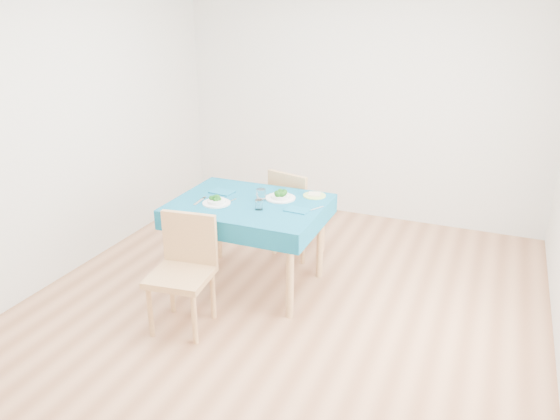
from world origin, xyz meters
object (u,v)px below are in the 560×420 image
at_px(chair_near, 179,263).
at_px(chair_far, 299,202).
at_px(bowl_near, 216,200).
at_px(table, 250,244).
at_px(side_plate, 314,196).
at_px(bowl_far, 280,194).

bearing_deg(chair_near, chair_far, 70.47).
bearing_deg(bowl_near, table, 30.98).
xyz_separation_m(bowl_near, side_plate, (0.67, 0.48, -0.03)).
distance_m(table, side_plate, 0.68).
relative_size(bowl_near, bowl_far, 0.91).
height_order(bowl_far, side_plate, bowl_far).
bearing_deg(side_plate, table, -142.74).
height_order(table, chair_far, chair_far).
bearing_deg(chair_far, table, 92.85).
xyz_separation_m(chair_far, bowl_near, (-0.38, -0.88, 0.27)).
distance_m(chair_far, bowl_near, 1.00).
relative_size(chair_near, side_plate, 5.55).
relative_size(chair_near, bowl_far, 4.26).
bearing_deg(bowl_far, chair_far, 94.95).
xyz_separation_m(chair_near, chair_far, (0.34, 1.53, -0.01)).
bearing_deg(table, bowl_near, -149.02).
height_order(chair_near, chair_far, chair_near).
bearing_deg(side_plate, bowl_far, -144.73).
height_order(chair_far, bowl_far, chair_far).
height_order(table, bowl_far, bowl_far).
bearing_deg(bowl_near, bowl_far, 35.23).
distance_m(chair_near, chair_far, 1.57).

